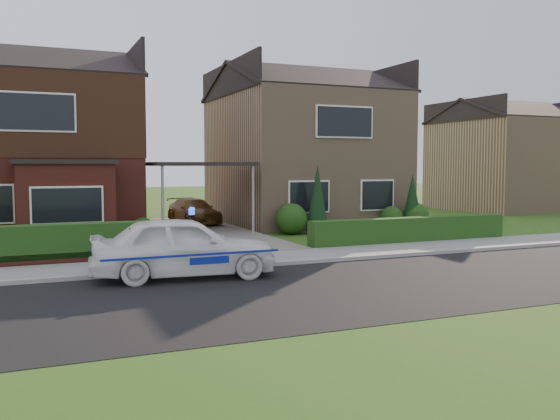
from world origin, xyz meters
TOP-DOWN VIEW (x-y plane):
  - ground at (0.00, 0.00)m, footprint 120.00×120.00m
  - road at (0.00, 0.00)m, footprint 60.00×6.00m
  - kerb at (0.00, 3.05)m, footprint 60.00×0.16m
  - sidewalk at (0.00, 4.10)m, footprint 60.00×2.00m
  - grass_verge at (0.00, -5.00)m, footprint 60.00×4.00m
  - driveway at (0.00, 11.00)m, footprint 3.80×12.00m
  - house_left at (-5.78, 13.90)m, footprint 7.50×9.53m
  - house_right at (5.80, 13.99)m, footprint 7.50×8.06m
  - carport_link at (0.00, 10.95)m, footprint 3.80×3.00m
  - dwarf_wall at (-5.80, 5.30)m, footprint 7.70×0.25m
  - hedge_left at (-5.80, 5.45)m, footprint 7.50×0.55m
  - hedge_right at (5.80, 5.35)m, footprint 7.50×0.55m
  - shrub_left_mid at (-4.00, 9.30)m, footprint 1.32×1.32m
  - shrub_left_near at (-2.40, 9.60)m, footprint 0.84×0.84m
  - shrub_right_near at (3.20, 9.40)m, footprint 1.20×1.20m
  - shrub_right_mid at (7.80, 9.50)m, footprint 0.96×0.96m
  - shrub_right_far at (8.80, 9.20)m, footprint 1.08×1.08m
  - conifer_a at (4.20, 9.20)m, footprint 0.90×0.90m
  - conifer_b at (8.60, 9.20)m, footprint 0.90×0.90m
  - neighbour_right at (20.00, 16.00)m, footprint 6.50×7.00m
  - police_car at (-2.72, 2.40)m, footprint 3.96×4.47m
  - driveway_car at (0.55, 13.93)m, footprint 1.86×3.81m
  - potted_plant_b at (-3.47, 8.54)m, footprint 0.49×0.47m
  - potted_plant_c at (-4.84, 9.00)m, footprint 0.43×0.43m

SIDE VIEW (x-z plane):
  - ground at x=0.00m, z-range 0.00..0.00m
  - road at x=0.00m, z-range -0.01..0.01m
  - grass_verge at x=0.00m, z-range -0.01..0.01m
  - hedge_left at x=-5.80m, z-range -0.45..0.45m
  - hedge_right at x=5.80m, z-range -0.40..0.40m
  - sidewalk at x=0.00m, z-range 0.00..0.10m
  - kerb at x=0.00m, z-range 0.00..0.12m
  - driveway at x=0.00m, z-range 0.00..0.12m
  - dwarf_wall at x=-5.80m, z-range 0.00..0.36m
  - potted_plant_b at x=-3.47m, z-range 0.00..0.69m
  - potted_plant_c at x=-4.84m, z-range 0.00..0.74m
  - shrub_left_near at x=-2.40m, z-range 0.00..0.84m
  - shrub_right_mid at x=7.80m, z-range 0.00..0.96m
  - shrub_right_far at x=8.80m, z-range 0.00..1.08m
  - shrub_right_near at x=3.20m, z-range 0.00..1.20m
  - driveway_car at x=0.55m, z-range 0.12..1.19m
  - shrub_left_mid at x=-4.00m, z-range 0.00..1.32m
  - police_car at x=-2.72m, z-range -0.08..1.55m
  - conifer_b at x=8.60m, z-range 0.00..2.20m
  - conifer_a at x=4.20m, z-range 0.00..2.60m
  - neighbour_right at x=20.00m, z-range 0.00..5.20m
  - carport_link at x=0.00m, z-range 1.27..4.04m
  - house_right at x=5.80m, z-range 0.04..7.29m
  - house_left at x=-5.78m, z-range 0.19..7.44m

